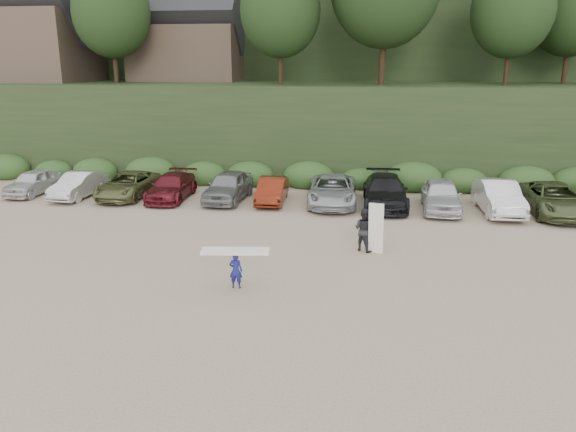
# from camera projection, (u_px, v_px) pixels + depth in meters

# --- Properties ---
(ground) EXTENTS (120.00, 120.00, 0.00)m
(ground) POSITION_uv_depth(u_px,v_px,m) (318.00, 273.00, 20.65)
(ground) COLOR tan
(ground) RESTS_ON ground
(hillside_backdrop) EXTENTS (90.00, 41.50, 28.00)m
(hillside_backdrop) POSITION_uv_depth(u_px,v_px,m) (349.00, 19.00, 51.96)
(hillside_backdrop) COLOR black
(hillside_backdrop) RESTS_ON ground
(parked_cars) EXTENTS (39.47, 6.18, 1.64)m
(parked_cars) POSITION_uv_depth(u_px,v_px,m) (370.00, 193.00, 29.85)
(parked_cars) COLOR silver
(parked_cars) RESTS_ON ground
(child_surfer) EXTENTS (2.36, 0.92, 1.38)m
(child_surfer) POSITION_uv_depth(u_px,v_px,m) (236.00, 262.00, 19.09)
(child_surfer) COLOR navy
(child_surfer) RESTS_ON ground
(adult_surfer) EXTENTS (1.35, 1.04, 2.12)m
(adult_surfer) POSITION_uv_depth(u_px,v_px,m) (365.00, 230.00, 22.82)
(adult_surfer) COLOR black
(adult_surfer) RESTS_ON ground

